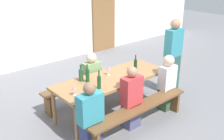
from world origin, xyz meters
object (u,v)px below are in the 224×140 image
(wine_bottle_1, at_px, (81,75))
(seated_guest_near_0, at_px, (90,118))
(standing_host, at_px, (172,58))
(wine_glass_1, at_px, (74,88))
(bench_near, at_px, (139,111))
(wine_bottle_2, at_px, (99,82))
(tasting_table, at_px, (112,81))
(wine_bottle_0, at_px, (135,65))
(seated_guest_near_2, at_px, (167,84))
(bench_far, at_px, (90,84))
(seated_guest_near_1, at_px, (131,99))
(wine_glass_0, at_px, (109,68))
(wine_bottle_3, at_px, (88,75))
(seated_guest_far_0, at_px, (92,80))
(wooden_door, at_px, (104,19))

(wine_bottle_1, relative_size, seated_guest_near_0, 0.28)
(standing_host, bearing_deg, wine_glass_1, -0.04)
(bench_near, bearing_deg, wine_bottle_2, 133.57)
(tasting_table, distance_m, wine_bottle_0, 0.61)
(wine_bottle_2, height_order, seated_guest_near_2, seated_guest_near_2)
(wine_bottle_1, bearing_deg, bench_far, 42.26)
(wine_bottle_1, xyz_separation_m, seated_guest_near_1, (0.48, -0.82, -0.33))
(wine_glass_0, relative_size, seated_guest_near_1, 0.16)
(tasting_table, bearing_deg, wine_glass_1, -170.15)
(tasting_table, relative_size, wine_bottle_2, 6.93)
(wine_bottle_3, bearing_deg, tasting_table, -14.47)
(wine_bottle_0, relative_size, seated_guest_far_0, 0.29)
(wine_bottle_0, bearing_deg, seated_guest_near_0, -160.39)
(wooden_door, bearing_deg, bench_far, -133.82)
(bench_far, height_order, standing_host, standing_host)
(wine_glass_0, xyz_separation_m, seated_guest_far_0, (-0.08, 0.44, -0.36))
(bench_near, bearing_deg, wine_bottle_0, 49.87)
(wine_glass_1, bearing_deg, bench_near, -31.08)
(standing_host, bearing_deg, wine_glass_0, -10.65)
(tasting_table, height_order, seated_guest_far_0, seated_guest_far_0)
(wine_bottle_2, bearing_deg, tasting_table, 24.92)
(wine_bottle_0, bearing_deg, bench_near, -130.13)
(seated_guest_near_2, bearing_deg, seated_guest_far_0, 40.28)
(wine_bottle_1, xyz_separation_m, wine_bottle_2, (0.05, -0.47, 0.00))
(wine_bottle_3, distance_m, seated_guest_near_0, 0.90)
(bench_near, bearing_deg, wine_glass_1, 148.92)
(bench_far, xyz_separation_m, seated_guest_near_2, (0.92, -1.29, 0.19))
(bench_far, distance_m, seated_guest_near_1, 1.31)
(tasting_table, height_order, wine_bottle_0, wine_bottle_0)
(wine_glass_0, distance_m, seated_guest_far_0, 0.57)
(bench_near, relative_size, seated_guest_far_0, 1.96)
(wine_bottle_3, xyz_separation_m, wine_glass_0, (0.50, 0.01, 0.00))
(wine_bottle_2, bearing_deg, seated_guest_near_2, -14.07)
(tasting_table, distance_m, wine_glass_1, 0.96)
(wine_bottle_0, distance_m, seated_guest_near_2, 0.71)
(tasting_table, relative_size, seated_guest_near_1, 1.98)
(seated_guest_near_2, bearing_deg, tasting_table, 58.22)
(bench_far, distance_m, seated_guest_near_2, 1.60)
(bench_near, distance_m, wine_bottle_3, 1.10)
(bench_near, height_order, bench_far, same)
(wine_bottle_3, bearing_deg, seated_guest_near_0, -123.60)
(seated_guest_near_0, xyz_separation_m, seated_guest_near_2, (1.85, 0.00, 0.02))
(seated_guest_near_1, bearing_deg, wine_bottle_1, 30.16)
(bench_near, distance_m, standing_host, 1.75)
(seated_guest_far_0, bearing_deg, seated_guest_near_0, -37.64)
(tasting_table, xyz_separation_m, wine_glass_1, (-0.93, -0.16, 0.20))
(wooden_door, distance_m, bench_near, 4.81)
(wine_bottle_0, height_order, seated_guest_far_0, seated_guest_far_0)
(tasting_table, relative_size, standing_host, 1.35)
(wine_glass_1, height_order, seated_guest_far_0, seated_guest_far_0)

